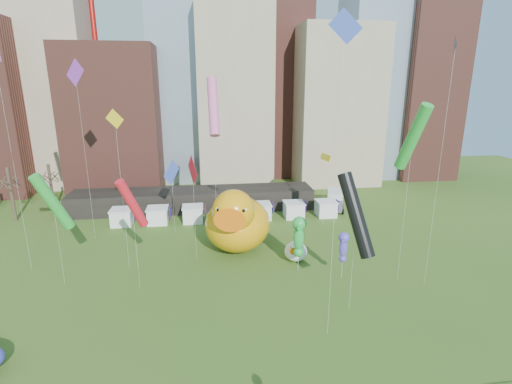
{
  "coord_description": "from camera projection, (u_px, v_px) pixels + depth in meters",
  "views": [
    {
      "loc": [
        -1.79,
        -17.74,
        19.43
      ],
      "look_at": [
        1.65,
        8.43,
        12.0
      ],
      "focal_mm": 27.0,
      "sensor_mm": 36.0,
      "label": 1
    }
  ],
  "objects": [
    {
      "name": "skyline",
      "position": [
        224.0,
        73.0,
        75.17
      ],
      "size": [
        101.0,
        23.0,
        68.0
      ],
      "color": "brown",
      "rests_on": "ground"
    },
    {
      "name": "pavilion",
      "position": [
        194.0,
        199.0,
        61.57
      ],
      "size": [
        38.0,
        6.0,
        3.2
      ],
      "primitive_type": "cube",
      "color": "black",
      "rests_on": "ground"
    },
    {
      "name": "vendor_tents",
      "position": [
        227.0,
        213.0,
        56.61
      ],
      "size": [
        33.24,
        2.8,
        2.4
      ],
      "color": "white",
      "rests_on": "ground"
    },
    {
      "name": "bare_trees",
      "position": [
        12.0,
        193.0,
        56.25
      ],
      "size": [
        8.44,
        6.44,
        8.5
      ],
      "color": "#382B21",
      "rests_on": "ground"
    },
    {
      "name": "big_duck",
      "position": [
        237.0,
        221.0,
        45.5
      ],
      "size": [
        9.68,
        11.5,
        8.21
      ],
      "rotation": [
        0.0,
        0.0,
        -0.23
      ],
      "color": "orange",
      "rests_on": "ground"
    },
    {
      "name": "small_duck",
      "position": [
        296.0,
        251.0,
        43.51
      ],
      "size": [
        3.38,
        3.86,
        2.72
      ],
      "rotation": [
        0.0,
        0.0,
        -0.31
      ],
      "color": "white",
      "rests_on": "ground"
    },
    {
      "name": "seahorse_green",
      "position": [
        299.0,
        233.0,
        40.21
      ],
      "size": [
        1.8,
        2.1,
        6.22
      ],
      "rotation": [
        0.0,
        0.0,
        -0.21
      ],
      "color": "silver",
      "rests_on": "ground"
    },
    {
      "name": "seahorse_purple",
      "position": [
        344.0,
        245.0,
        39.0
      ],
      "size": [
        1.44,
        1.6,
        5.06
      ],
      "rotation": [
        0.0,
        0.0,
        -0.4
      ],
      "color": "silver",
      "rests_on": "ground"
    },
    {
      "name": "box_truck",
      "position": [
        335.0,
        199.0,
        62.29
      ],
      "size": [
        4.17,
        6.84,
        2.74
      ],
      "rotation": [
        0.0,
        0.0,
        -0.31
      ],
      "color": "silver",
      "rests_on": "ground"
    },
    {
      "name": "kite_0",
      "position": [
        193.0,
        171.0,
        41.44
      ],
      "size": [
        1.07,
        3.06,
        12.09
      ],
      "color": "silver",
      "rests_on": "ground"
    },
    {
      "name": "kite_2",
      "position": [
        455.0,
        47.0,
        32.81
      ],
      "size": [
        0.88,
        1.32,
        23.35
      ],
      "color": "silver",
      "rests_on": "ground"
    },
    {
      "name": "kite_3",
      "position": [
        53.0,
        202.0,
        36.63
      ],
      "size": [
        3.3,
        3.26,
        11.62
      ],
      "color": "silver",
      "rests_on": "ground"
    },
    {
      "name": "kite_4",
      "position": [
        115.0,
        125.0,
        37.81
      ],
      "size": [
        1.42,
        1.42,
        17.11
      ],
      "color": "silver",
      "rests_on": "ground"
    },
    {
      "name": "kite_5",
      "position": [
        172.0,
        173.0,
        49.8
      ],
      "size": [
        1.83,
        2.69,
        10.01
      ],
      "color": "silver",
      "rests_on": "ground"
    },
    {
      "name": "kite_7",
      "position": [
        76.0,
        76.0,
        44.76
      ],
      "size": [
        2.58,
        1.91,
        22.28
      ],
      "color": "silver",
      "rests_on": "ground"
    },
    {
      "name": "kite_8",
      "position": [
        132.0,
        204.0,
        35.66
      ],
      "size": [
        2.8,
        2.64,
        11.27
      ],
      "color": "silver",
      "rests_on": "ground"
    },
    {
      "name": "kite_9",
      "position": [
        213.0,
        107.0,
        44.23
      ],
      "size": [
        1.33,
        4.01,
        20.28
      ],
      "color": "silver",
      "rests_on": "ground"
    },
    {
      "name": "kite_10",
      "position": [
        356.0,
        215.0,
        31.89
      ],
      "size": [
        3.09,
        4.17,
        12.47
      ],
      "color": "silver",
      "rests_on": "ground"
    },
    {
      "name": "kite_11",
      "position": [
        413.0,
        137.0,
        35.82
      ],
      "size": [
        1.86,
        4.0,
        17.9
      ],
      "color": "silver",
      "rests_on": "ground"
    },
    {
      "name": "kite_12",
      "position": [
        326.0,
        158.0,
        52.41
      ],
      "size": [
        0.78,
        2.84,
        10.21
      ],
      "color": "silver",
      "rests_on": "ground"
    },
    {
      "name": "kite_13",
      "position": [
        344.0,
        40.0,
        24.99
      ],
      "size": [
        1.95,
        1.17,
        24.14
      ],
      "color": "silver",
      "rests_on": "ground"
    }
  ]
}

